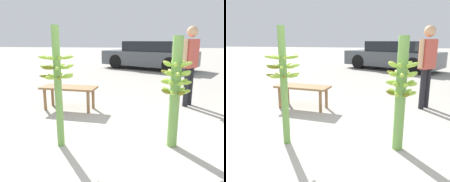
# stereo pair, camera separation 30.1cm
# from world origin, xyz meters

# --- Properties ---
(ground_plane) EXTENTS (80.00, 80.00, 0.00)m
(ground_plane) POSITION_xyz_m (0.00, 0.00, 0.00)
(ground_plane) COLOR #9E998E
(banana_stalk_left) EXTENTS (0.45, 0.45, 1.57)m
(banana_stalk_left) POSITION_xyz_m (-0.73, 0.08, 0.88)
(banana_stalk_left) COLOR #6B9E47
(banana_stalk_left) RESTS_ON ground_plane
(banana_stalk_center) EXTENTS (0.39, 0.39, 1.45)m
(banana_stalk_center) POSITION_xyz_m (0.75, 0.26, 0.78)
(banana_stalk_center) COLOR #6B9E47
(banana_stalk_center) RESTS_ON ground_plane
(vendor_person) EXTENTS (0.43, 0.50, 1.67)m
(vendor_person) POSITION_xyz_m (1.34, 2.21, 1.01)
(vendor_person) COLOR black
(vendor_person) RESTS_ON ground_plane
(market_bench) EXTENTS (1.16, 0.54, 0.47)m
(market_bench) POSITION_xyz_m (-1.12, 1.64, 0.40)
(market_bench) COLOR olive
(market_bench) RESTS_ON ground_plane
(parked_car) EXTENTS (4.79, 3.65, 1.35)m
(parked_car) POSITION_xyz_m (0.76, 8.41, 0.67)
(parked_car) COLOR #4C5156
(parked_car) RESTS_ON ground_plane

